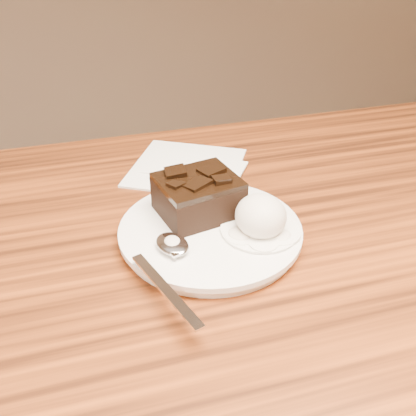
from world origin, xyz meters
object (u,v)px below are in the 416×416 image
object	(u,v)px
plate	(210,233)
ice_cream_scoop	(261,216)
napkin	(186,166)
brownie	(198,198)
spoon	(172,245)

from	to	relation	value
plate	ice_cream_scoop	size ratio (longest dim) A/B	3.45
napkin	ice_cream_scoop	bearing A→B (deg)	-80.09
brownie	spoon	size ratio (longest dim) A/B	0.50
brownie	ice_cream_scoop	bearing A→B (deg)	-44.20
ice_cream_scoop	plate	bearing A→B (deg)	155.79
brownie	spoon	world-z (taller)	brownie
plate	spoon	bearing A→B (deg)	-150.67
plate	brownie	distance (m)	0.05
ice_cream_scoop	napkin	distance (m)	0.22
brownie	napkin	world-z (taller)	brownie
plate	brownie	xyz separation A→B (m)	(-0.01, 0.03, 0.03)
plate	napkin	world-z (taller)	plate
spoon	napkin	world-z (taller)	spoon
plate	napkin	xyz separation A→B (m)	(0.02, 0.19, -0.01)
plate	spoon	xyz separation A→B (m)	(-0.05, -0.03, 0.01)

